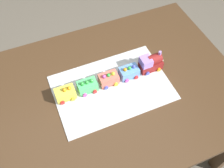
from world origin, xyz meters
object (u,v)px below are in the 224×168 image
cake_car_hopper_sky_blue (129,72)px  cake_car_gondola_mint_green (87,86)px  cake_car_flatbed_coral (109,79)px  cake_locomotive (151,63)px  dining_table (110,101)px  cake_car_tanker_lemon (65,93)px

cake_car_hopper_sky_blue → cake_car_gondola_mint_green: (0.24, 0.00, 0.00)m
cake_car_hopper_sky_blue → cake_car_flatbed_coral: size_ratio=1.00×
cake_locomotive → cake_car_flatbed_coral: 0.25m
cake_locomotive → cake_car_gondola_mint_green: 0.37m
dining_table → cake_car_tanker_lemon: 0.27m
cake_car_hopper_sky_blue → dining_table: bearing=20.6°
cake_locomotive → cake_car_flatbed_coral: cake_locomotive is taller
cake_car_flatbed_coral → cake_car_gondola_mint_green: bearing=0.0°
cake_car_tanker_lemon → cake_car_hopper_sky_blue: bearing=180.0°
dining_table → cake_locomotive: cake_locomotive is taller
dining_table → cake_car_hopper_sky_blue: 0.20m
cake_car_hopper_sky_blue → cake_car_gondola_mint_green: 0.24m
cake_locomotive → cake_car_gondola_mint_green: size_ratio=1.40×
cake_car_hopper_sky_blue → cake_locomotive: bearing=180.0°
dining_table → cake_locomotive: 0.31m
cake_locomotive → cake_car_tanker_lemon: (0.48, -0.00, -0.02)m
cake_locomotive → cake_car_hopper_sky_blue: bearing=-0.0°
dining_table → cake_car_gondola_mint_green: bearing=-25.2°
cake_car_gondola_mint_green → cake_car_tanker_lemon: bearing=0.0°
cake_locomotive → cake_car_tanker_lemon: cake_locomotive is taller
dining_table → cake_car_flatbed_coral: bearing=-104.9°
dining_table → cake_locomotive: (-0.26, -0.05, 0.16)m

